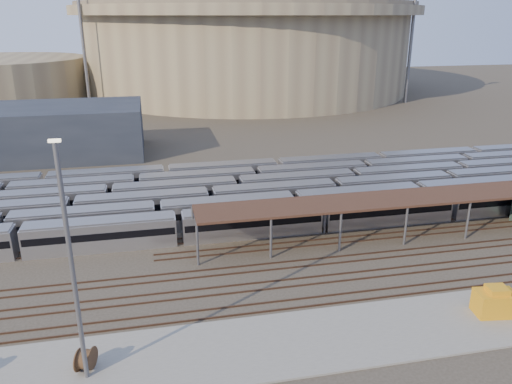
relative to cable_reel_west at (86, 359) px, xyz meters
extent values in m
plane|color=#383026|center=(18.62, 14.94, -1.15)|extent=(420.00, 420.00, 0.00)
cube|color=gray|center=(13.62, -0.06, -1.05)|extent=(50.00, 9.00, 0.20)
cube|color=#B5B6BA|center=(8.98, 22.94, 0.65)|extent=(112.00, 2.90, 3.60)
cube|color=#B5B6BA|center=(25.30, 27.14, 0.65)|extent=(112.00, 2.90, 3.60)
cube|color=#B5B6BA|center=(14.00, 31.34, 0.65)|extent=(112.00, 2.90, 3.60)
cube|color=#B5B6BA|center=(18.72, 35.54, 0.65)|extent=(112.00, 2.90, 3.60)
cube|color=#B5B6BA|center=(22.48, 39.74, 0.65)|extent=(112.00, 2.90, 3.60)
cube|color=#B5B6BA|center=(27.15, 43.94, 0.65)|extent=(112.00, 2.90, 3.60)
cylinder|color=slate|center=(10.62, 16.24, 1.35)|extent=(0.30, 0.30, 5.00)
cylinder|color=slate|center=(10.62, 21.64, 1.35)|extent=(0.30, 0.30, 5.00)
cylinder|color=slate|center=(19.19, 16.24, 1.35)|extent=(0.30, 0.30, 5.00)
cylinder|color=slate|center=(19.19, 21.64, 1.35)|extent=(0.30, 0.30, 5.00)
cylinder|color=slate|center=(27.76, 16.24, 1.35)|extent=(0.30, 0.30, 5.00)
cylinder|color=slate|center=(27.76, 21.64, 1.35)|extent=(0.30, 0.30, 5.00)
cylinder|color=slate|center=(36.34, 16.24, 1.35)|extent=(0.30, 0.30, 5.00)
cylinder|color=slate|center=(36.34, 21.64, 1.35)|extent=(0.30, 0.30, 5.00)
cylinder|color=slate|center=(44.91, 16.24, 1.35)|extent=(0.30, 0.30, 5.00)
cylinder|color=slate|center=(44.91, 21.64, 1.35)|extent=(0.30, 0.30, 5.00)
cylinder|color=slate|center=(53.48, 21.64, 1.35)|extent=(0.30, 0.30, 5.00)
cube|color=#311D14|center=(40.62, 18.94, 4.00)|extent=(60.00, 6.00, 0.30)
cube|color=#4C3323|center=(18.62, 13.19, -1.06)|extent=(170.00, 0.12, 0.18)
cube|color=#4C3323|center=(18.62, 14.69, -1.06)|extent=(170.00, 0.12, 0.18)
cube|color=#4C3323|center=(18.62, 9.19, -1.06)|extent=(170.00, 0.12, 0.18)
cube|color=#4C3323|center=(18.62, 10.69, -1.06)|extent=(170.00, 0.12, 0.18)
cube|color=#4C3323|center=(18.62, 5.19, -1.06)|extent=(170.00, 0.12, 0.18)
cube|color=#4C3323|center=(18.62, 6.69, -1.06)|extent=(170.00, 0.12, 0.18)
cylinder|color=gray|center=(43.62, 154.94, 12.85)|extent=(116.00, 116.00, 28.00)
cylinder|color=gray|center=(43.62, 154.94, 28.35)|extent=(124.00, 124.00, 3.00)
cylinder|color=#685C4A|center=(43.62, 154.94, 30.60)|extent=(120.00, 120.00, 1.50)
cube|color=#1E232D|center=(-16.38, 69.94, 3.85)|extent=(42.00, 20.00, 10.00)
cylinder|color=slate|center=(-11.38, 124.94, 16.85)|extent=(1.00, 1.00, 36.00)
cylinder|color=slate|center=(88.62, 114.94, 16.85)|extent=(1.00, 1.00, 36.00)
cylinder|color=slate|center=(8.62, 174.94, 16.85)|extent=(1.00, 1.00, 36.00)
cylinder|color=#4F3B1F|center=(0.00, 0.00, 0.00)|extent=(1.61, 2.13, 1.89)
cylinder|color=slate|center=(0.10, -0.95, 8.53)|extent=(0.36, 0.36, 18.96)
cube|color=#FFF2CC|center=(0.10, -0.95, 18.11)|extent=(0.80, 0.30, 0.20)
cube|color=orange|center=(37.12, 0.12, 0.20)|extent=(3.96, 2.79, 2.29)
camera|label=1|loc=(6.40, -35.18, 25.95)|focal=35.00mm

